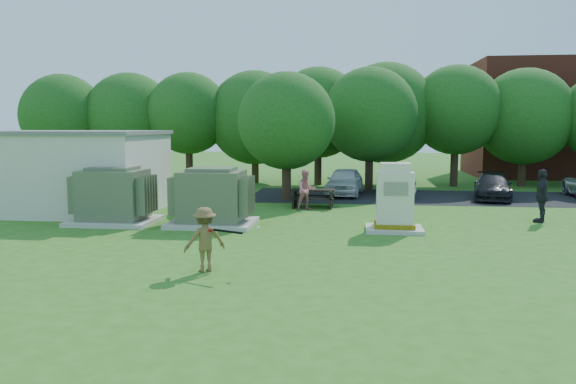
# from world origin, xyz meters

# --- Properties ---
(ground) EXTENTS (120.00, 120.00, 0.00)m
(ground) POSITION_xyz_m (0.00, 0.00, 0.00)
(ground) COLOR #2D6619
(ground) RESTS_ON ground
(service_building) EXTENTS (10.00, 5.00, 3.20)m
(service_building) POSITION_xyz_m (-11.00, 7.00, 1.60)
(service_building) COLOR beige
(service_building) RESTS_ON ground
(service_building_roof) EXTENTS (10.20, 5.20, 0.15)m
(service_building_roof) POSITION_xyz_m (-11.00, 7.00, 3.27)
(service_building_roof) COLOR slate
(service_building_roof) RESTS_ON service_building
(parking_strip) EXTENTS (20.00, 6.00, 0.01)m
(parking_strip) POSITION_xyz_m (7.00, 13.50, 0.01)
(parking_strip) COLOR #232326
(parking_strip) RESTS_ON ground
(transformer_left) EXTENTS (3.00, 2.40, 2.07)m
(transformer_left) POSITION_xyz_m (-6.50, 4.50, 0.97)
(transformer_left) COLOR beige
(transformer_left) RESTS_ON ground
(transformer_right) EXTENTS (3.00, 2.40, 2.07)m
(transformer_right) POSITION_xyz_m (-2.80, 4.50, 0.97)
(transformer_right) COLOR beige
(transformer_right) RESTS_ON ground
(generator_cabinet) EXTENTS (1.90, 1.56, 2.32)m
(generator_cabinet) POSITION_xyz_m (3.62, 4.16, 1.01)
(generator_cabinet) COLOR beige
(generator_cabinet) RESTS_ON ground
(picnic_table) EXTENTS (1.86, 1.39, 0.79)m
(picnic_table) POSITION_xyz_m (0.44, 9.36, 0.50)
(picnic_table) COLOR black
(picnic_table) RESTS_ON ground
(batter) EXTENTS (1.19, 1.03, 1.59)m
(batter) POSITION_xyz_m (-1.34, -1.79, 0.80)
(batter) COLOR brown
(batter) RESTS_ON ground
(person_at_picnic) EXTENTS (1.01, 0.92, 1.70)m
(person_at_picnic) POSITION_xyz_m (0.21, 8.54, 0.85)
(person_at_picnic) COLOR #E77A83
(person_at_picnic) RESTS_ON ground
(person_walking_right) EXTENTS (0.97, 1.25, 1.97)m
(person_walking_right) POSITION_xyz_m (9.12, 6.58, 0.99)
(person_walking_right) COLOR #25252A
(person_walking_right) RESTS_ON ground
(car_white) EXTENTS (2.07, 4.29, 1.41)m
(car_white) POSITION_xyz_m (1.72, 13.88, 0.71)
(car_white) COLOR silver
(car_white) RESTS_ON ground
(car_silver_a) EXTENTS (1.72, 4.25, 1.37)m
(car_silver_a) POSITION_xyz_m (4.28, 13.96, 0.69)
(car_silver_a) COLOR #A6A6AA
(car_silver_a) RESTS_ON ground
(car_dark) EXTENTS (2.52, 4.46, 1.22)m
(car_dark) POSITION_xyz_m (8.90, 13.19, 0.61)
(car_dark) COLOR black
(car_dark) RESTS_ON ground
(batting_equipment) EXTENTS (1.35, 0.51, 0.14)m
(batting_equipment) POSITION_xyz_m (-0.70, -1.92, 1.05)
(batting_equipment) COLOR black
(batting_equipment) RESTS_ON ground
(tree_row) EXTENTS (41.30, 13.30, 7.30)m
(tree_row) POSITION_xyz_m (1.75, 18.50, 4.15)
(tree_row) COLOR #47301E
(tree_row) RESTS_ON ground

